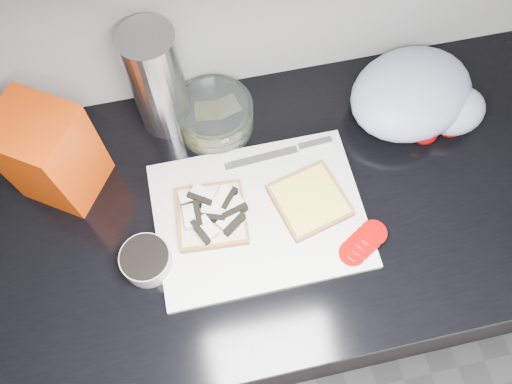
# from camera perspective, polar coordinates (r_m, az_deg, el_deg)

# --- Properties ---
(base_cabinet) EXTENTS (3.50, 0.60, 0.86)m
(base_cabinet) POSITION_cam_1_polar(r_m,az_deg,el_deg) (1.43, 1.79, -8.37)
(base_cabinet) COLOR black
(base_cabinet) RESTS_ON ground
(countertop) EXTENTS (3.50, 0.64, 0.04)m
(countertop) POSITION_cam_1_polar(r_m,az_deg,el_deg) (1.01, 2.51, -1.16)
(countertop) COLOR black
(countertop) RESTS_ON base_cabinet
(cutting_board) EXTENTS (0.40, 0.30, 0.01)m
(cutting_board) POSITION_cam_1_polar(r_m,az_deg,el_deg) (0.97, 0.38, -2.67)
(cutting_board) COLOR silver
(cutting_board) RESTS_ON countertop
(bread_left) EXTENTS (0.14, 0.14, 0.04)m
(bread_left) POSITION_cam_1_polar(r_m,az_deg,el_deg) (0.95, -5.11, -2.51)
(bread_left) COLOR beige
(bread_left) RESTS_ON cutting_board
(bread_right) EXTENTS (0.16, 0.16, 0.02)m
(bread_right) POSITION_cam_1_polar(r_m,az_deg,el_deg) (0.97, 6.16, -0.97)
(bread_right) COLOR beige
(bread_right) RESTS_ON cutting_board
(tomato_slices) EXTENTS (0.11, 0.09, 0.02)m
(tomato_slices) POSITION_cam_1_polar(r_m,az_deg,el_deg) (0.95, 12.11, -5.73)
(tomato_slices) COLOR #960303
(tomato_slices) RESTS_ON cutting_board
(knife) EXTENTS (0.23, 0.03, 0.01)m
(knife) POSITION_cam_1_polar(r_m,az_deg,el_deg) (1.02, 4.17, 4.84)
(knife) COLOR silver
(knife) RESTS_ON cutting_board
(seed_tub) EXTENTS (0.09, 0.09, 0.05)m
(seed_tub) POSITION_cam_1_polar(r_m,az_deg,el_deg) (0.94, -12.43, -7.59)
(seed_tub) COLOR #9A9F9F
(seed_tub) RESTS_ON countertop
(tub_lid) EXTENTS (0.11, 0.11, 0.01)m
(tub_lid) POSITION_cam_1_polar(r_m,az_deg,el_deg) (1.01, -6.22, 1.47)
(tub_lid) COLOR silver
(tub_lid) RESTS_ON countertop
(glass_bowl) EXTENTS (0.16, 0.16, 0.07)m
(glass_bowl) POSITION_cam_1_polar(r_m,az_deg,el_deg) (1.04, -4.77, 8.69)
(glass_bowl) COLOR silver
(glass_bowl) RESTS_ON countertop
(bread_bag) EXTENTS (0.18, 0.18, 0.21)m
(bread_bag) POSITION_cam_1_polar(r_m,az_deg,el_deg) (0.98, -22.44, 3.96)
(bread_bag) COLOR #DE3E03
(bread_bag) RESTS_ON countertop
(steel_canister) EXTENTS (0.10, 0.10, 0.25)m
(steel_canister) POSITION_cam_1_polar(r_m,az_deg,el_deg) (0.99, -11.20, 12.22)
(steel_canister) COLOR #A7A7AC
(steel_canister) RESTS_ON countertop
(grocery_bag) EXTENTS (0.32, 0.29, 0.12)m
(grocery_bag) POSITION_cam_1_polar(r_m,az_deg,el_deg) (1.09, 17.96, 10.41)
(grocery_bag) COLOR #A7B0CD
(grocery_bag) RESTS_ON countertop
(whole_tomatoes) EXTENTS (0.11, 0.06, 0.05)m
(whole_tomatoes) POSITION_cam_1_polar(r_m,az_deg,el_deg) (1.10, 20.05, 6.87)
(whole_tomatoes) COLOR #960303
(whole_tomatoes) RESTS_ON countertop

